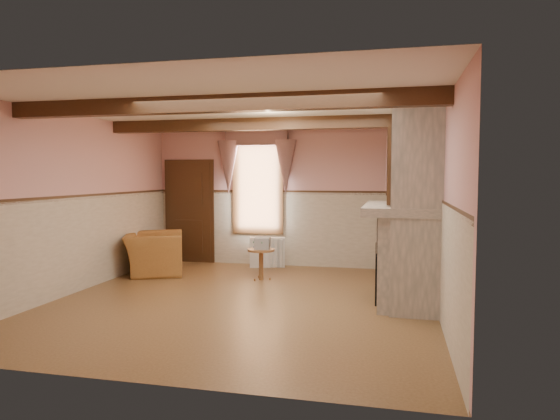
% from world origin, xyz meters
% --- Properties ---
extents(floor, '(5.50, 6.00, 0.01)m').
position_xyz_m(floor, '(0.00, 0.00, 0.00)').
color(floor, brown).
rests_on(floor, ground).
extents(ceiling, '(5.50, 6.00, 0.01)m').
position_xyz_m(ceiling, '(0.00, 0.00, 2.80)').
color(ceiling, silver).
rests_on(ceiling, wall_back).
extents(wall_back, '(5.50, 0.02, 2.80)m').
position_xyz_m(wall_back, '(0.00, 3.00, 1.40)').
color(wall_back, '#D69794').
rests_on(wall_back, floor).
extents(wall_front, '(5.50, 0.02, 2.80)m').
position_xyz_m(wall_front, '(0.00, -3.00, 1.40)').
color(wall_front, '#D69794').
rests_on(wall_front, floor).
extents(wall_left, '(0.02, 6.00, 2.80)m').
position_xyz_m(wall_left, '(-2.75, 0.00, 1.40)').
color(wall_left, '#D69794').
rests_on(wall_left, floor).
extents(wall_right, '(0.02, 6.00, 2.80)m').
position_xyz_m(wall_right, '(2.75, 0.00, 1.40)').
color(wall_right, '#D69794').
rests_on(wall_right, floor).
extents(wainscot, '(5.50, 6.00, 1.50)m').
position_xyz_m(wainscot, '(0.00, 0.00, 0.75)').
color(wainscot, beige).
rests_on(wainscot, floor).
extents(chair_rail, '(5.50, 6.00, 0.08)m').
position_xyz_m(chair_rail, '(0.00, 0.00, 1.50)').
color(chair_rail, black).
rests_on(chair_rail, wainscot).
extents(firebox, '(0.20, 0.95, 0.90)m').
position_xyz_m(firebox, '(2.00, 0.60, 0.45)').
color(firebox, black).
rests_on(firebox, floor).
extents(armchair, '(1.42, 1.49, 0.76)m').
position_xyz_m(armchair, '(-2.25, 1.60, 0.38)').
color(armchair, '#9E662D').
rests_on(armchair, floor).
extents(side_table, '(0.57, 0.57, 0.55)m').
position_xyz_m(side_table, '(-0.14, 1.50, 0.28)').
color(side_table, brown).
rests_on(side_table, floor).
extents(book_stack, '(0.30, 0.35, 0.20)m').
position_xyz_m(book_stack, '(-0.12, 1.53, 0.65)').
color(book_stack, '#B7AD8C').
rests_on(book_stack, side_table).
extents(radiator, '(0.72, 0.34, 0.60)m').
position_xyz_m(radiator, '(-0.33, 2.70, 0.30)').
color(radiator, silver).
rests_on(radiator, floor).
extents(bowl, '(0.33, 0.33, 0.08)m').
position_xyz_m(bowl, '(2.24, 0.77, 1.46)').
color(bowl, brown).
rests_on(bowl, mantel).
extents(mantel_clock, '(0.14, 0.24, 0.20)m').
position_xyz_m(mantel_clock, '(2.24, 1.36, 1.52)').
color(mantel_clock, black).
rests_on(mantel_clock, mantel).
extents(oil_lamp, '(0.11, 0.11, 0.28)m').
position_xyz_m(oil_lamp, '(2.24, 1.05, 1.56)').
color(oil_lamp, gold).
rests_on(oil_lamp, mantel).
extents(candle_red, '(0.06, 0.06, 0.16)m').
position_xyz_m(candle_red, '(2.24, 0.09, 1.50)').
color(candle_red, '#B01525').
rests_on(candle_red, mantel).
extents(jar_yellow, '(0.06, 0.06, 0.12)m').
position_xyz_m(jar_yellow, '(2.24, 0.05, 1.48)').
color(jar_yellow, yellow).
rests_on(jar_yellow, mantel).
extents(fireplace, '(0.85, 2.00, 2.80)m').
position_xyz_m(fireplace, '(2.42, 0.60, 1.40)').
color(fireplace, gray).
rests_on(fireplace, floor).
extents(mantel, '(1.05, 2.05, 0.12)m').
position_xyz_m(mantel, '(2.24, 0.60, 1.36)').
color(mantel, gray).
rests_on(mantel, fireplace).
extents(overmantel_mirror, '(0.06, 1.44, 1.04)m').
position_xyz_m(overmantel_mirror, '(2.06, 0.60, 1.97)').
color(overmantel_mirror, silver).
rests_on(overmantel_mirror, fireplace).
extents(door, '(1.10, 0.10, 2.10)m').
position_xyz_m(door, '(-2.10, 2.94, 1.05)').
color(door, black).
rests_on(door, floor).
extents(window, '(1.06, 0.08, 2.02)m').
position_xyz_m(window, '(-0.60, 2.97, 1.65)').
color(window, white).
rests_on(window, wall_back).
extents(window_drapes, '(1.30, 0.14, 1.40)m').
position_xyz_m(window_drapes, '(-0.60, 2.88, 2.25)').
color(window_drapes, gray).
rests_on(window_drapes, wall_back).
extents(ceiling_beam_front, '(5.50, 0.18, 0.20)m').
position_xyz_m(ceiling_beam_front, '(0.00, -1.20, 2.70)').
color(ceiling_beam_front, black).
rests_on(ceiling_beam_front, ceiling).
extents(ceiling_beam_back, '(5.50, 0.18, 0.20)m').
position_xyz_m(ceiling_beam_back, '(0.00, 1.20, 2.70)').
color(ceiling_beam_back, black).
rests_on(ceiling_beam_back, ceiling).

